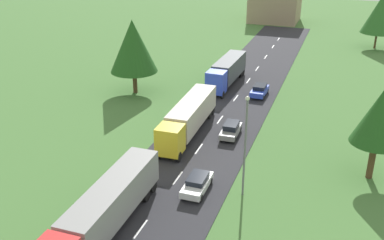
{
  "coord_description": "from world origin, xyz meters",
  "views": [
    {
      "loc": [
        12.96,
        -6.95,
        21.52
      ],
      "look_at": [
        -1.47,
        34.44,
        2.24
      ],
      "focal_mm": 42.25,
      "sensor_mm": 36.0,
      "label": 1
    }
  ],
  "objects_px": {
    "truck_second": "(189,116)",
    "tree_maple": "(380,14)",
    "tree_birch": "(133,46)",
    "distant_building": "(275,4)",
    "lamppost_second": "(245,142)",
    "truck_lead": "(103,211)",
    "truck_third": "(227,71)",
    "car_third": "(197,183)",
    "car_fourth": "(231,130)",
    "tree_oak": "(380,117)",
    "car_fifth": "(260,90)"
  },
  "relations": [
    {
      "from": "truck_second",
      "to": "tree_maple",
      "type": "bearing_deg",
      "value": 66.3
    },
    {
      "from": "tree_birch",
      "to": "distant_building",
      "type": "distance_m",
      "value": 55.83
    },
    {
      "from": "lamppost_second",
      "to": "tree_maple",
      "type": "height_order",
      "value": "tree_maple"
    },
    {
      "from": "truck_lead",
      "to": "truck_third",
      "type": "relative_size",
      "value": 1.24
    },
    {
      "from": "car_third",
      "to": "tree_birch",
      "type": "xyz_separation_m",
      "value": [
        -15.96,
        20.8,
        5.7
      ]
    },
    {
      "from": "car_third",
      "to": "car_fourth",
      "type": "height_order",
      "value": "car_fourth"
    },
    {
      "from": "truck_lead",
      "to": "distant_building",
      "type": "relative_size",
      "value": 1.36
    },
    {
      "from": "car_fourth",
      "to": "lamppost_second",
      "type": "height_order",
      "value": "lamppost_second"
    },
    {
      "from": "truck_lead",
      "to": "car_third",
      "type": "xyz_separation_m",
      "value": [
        4.59,
        7.9,
        -1.33
      ]
    },
    {
      "from": "truck_second",
      "to": "distant_building",
      "type": "height_order",
      "value": "distant_building"
    },
    {
      "from": "car_third",
      "to": "tree_oak",
      "type": "xyz_separation_m",
      "value": [
        14.15,
        7.43,
        5.22
      ]
    },
    {
      "from": "car_fifth",
      "to": "tree_birch",
      "type": "relative_size",
      "value": 0.41
    },
    {
      "from": "truck_second",
      "to": "tree_oak",
      "type": "height_order",
      "value": "tree_oak"
    },
    {
      "from": "truck_lead",
      "to": "distant_building",
      "type": "xyz_separation_m",
      "value": [
        -1.76,
        83.65,
        1.94
      ]
    },
    {
      "from": "car_fourth",
      "to": "lamppost_second",
      "type": "relative_size",
      "value": 0.45
    },
    {
      "from": "car_fifth",
      "to": "car_fourth",
      "type": "bearing_deg",
      "value": -91.94
    },
    {
      "from": "truck_third",
      "to": "distant_building",
      "type": "relative_size",
      "value": 1.1
    },
    {
      "from": "truck_lead",
      "to": "car_third",
      "type": "height_order",
      "value": "truck_lead"
    },
    {
      "from": "truck_lead",
      "to": "tree_maple",
      "type": "relative_size",
      "value": 1.56
    },
    {
      "from": "car_fourth",
      "to": "distant_building",
      "type": "distance_m",
      "value": 64.54
    },
    {
      "from": "truck_third",
      "to": "distant_building",
      "type": "bearing_deg",
      "value": 91.67
    },
    {
      "from": "car_fifth",
      "to": "car_third",
      "type": "bearing_deg",
      "value": -90.95
    },
    {
      "from": "truck_lead",
      "to": "lamppost_second",
      "type": "height_order",
      "value": "lamppost_second"
    },
    {
      "from": "truck_second",
      "to": "car_fifth",
      "type": "xyz_separation_m",
      "value": [
        5.03,
        14.19,
        -1.22
      ]
    },
    {
      "from": "truck_lead",
      "to": "car_fifth",
      "type": "distance_m",
      "value": 33.3
    },
    {
      "from": "truck_lead",
      "to": "car_fifth",
      "type": "bearing_deg",
      "value": 81.35
    },
    {
      "from": "truck_third",
      "to": "tree_oak",
      "type": "height_order",
      "value": "tree_oak"
    },
    {
      "from": "truck_second",
      "to": "lamppost_second",
      "type": "xyz_separation_m",
      "value": [
        8.47,
        -10.01,
        2.95
      ]
    },
    {
      "from": "tree_birch",
      "to": "truck_lead",
      "type": "bearing_deg",
      "value": -68.39
    },
    {
      "from": "truck_third",
      "to": "tree_birch",
      "type": "relative_size",
      "value": 1.21
    },
    {
      "from": "car_fifth",
      "to": "tree_birch",
      "type": "bearing_deg",
      "value": -165.64
    },
    {
      "from": "car_third",
      "to": "distant_building",
      "type": "height_order",
      "value": "distant_building"
    },
    {
      "from": "tree_maple",
      "to": "distant_building",
      "type": "xyz_separation_m",
      "value": [
        -21.93,
        18.93,
        -2.19
      ]
    },
    {
      "from": "truck_second",
      "to": "car_third",
      "type": "xyz_separation_m",
      "value": [
        4.62,
        -10.8,
        -1.27
      ]
    },
    {
      "from": "truck_third",
      "to": "car_fifth",
      "type": "height_order",
      "value": "truck_third"
    },
    {
      "from": "car_fourth",
      "to": "tree_oak",
      "type": "relative_size",
      "value": 0.48
    },
    {
      "from": "truck_third",
      "to": "tree_maple",
      "type": "height_order",
      "value": "tree_maple"
    },
    {
      "from": "truck_second",
      "to": "truck_third",
      "type": "distance_m",
      "value": 17.21
    },
    {
      "from": "car_third",
      "to": "tree_oak",
      "type": "height_order",
      "value": "tree_oak"
    },
    {
      "from": "lamppost_second",
      "to": "car_fifth",
      "type": "bearing_deg",
      "value": 98.1
    },
    {
      "from": "tree_oak",
      "to": "car_fifth",
      "type": "bearing_deg",
      "value": 128.03
    },
    {
      "from": "truck_lead",
      "to": "car_third",
      "type": "relative_size",
      "value": 3.59
    },
    {
      "from": "lamppost_second",
      "to": "tree_maple",
      "type": "relative_size",
      "value": 0.94
    },
    {
      "from": "truck_lead",
      "to": "tree_maple",
      "type": "bearing_deg",
      "value": 72.69
    },
    {
      "from": "distant_building",
      "to": "car_fifth",
      "type": "bearing_deg",
      "value": -82.4
    },
    {
      "from": "truck_lead",
      "to": "car_third",
      "type": "bearing_deg",
      "value": 59.87
    },
    {
      "from": "truck_lead",
      "to": "tree_oak",
      "type": "relative_size",
      "value": 1.75
    },
    {
      "from": "distant_building",
      "to": "tree_oak",
      "type": "bearing_deg",
      "value": -73.3
    },
    {
      "from": "tree_birch",
      "to": "tree_oak",
      "type": "bearing_deg",
      "value": -23.94
    },
    {
      "from": "truck_third",
      "to": "car_fifth",
      "type": "bearing_deg",
      "value": -29.26
    }
  ]
}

